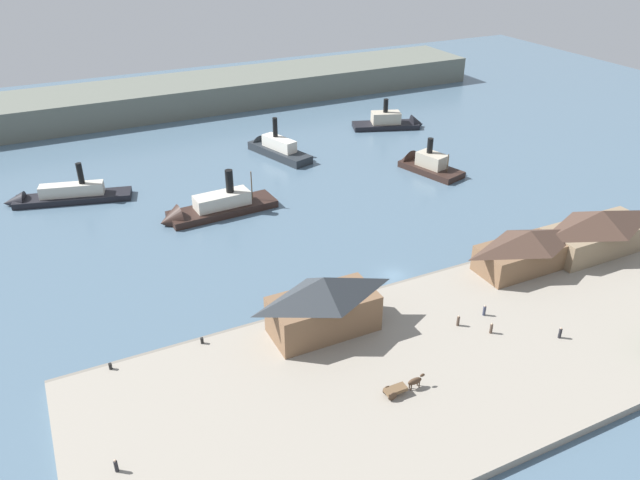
{
  "coord_description": "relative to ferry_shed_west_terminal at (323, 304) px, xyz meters",
  "views": [
    {
      "loc": [
        -49.55,
        -73.21,
        55.2
      ],
      "look_at": [
        -7.27,
        13.34,
        2.0
      ],
      "focal_mm": 34.45,
      "sensor_mm": 36.0,
      "label": 1
    }
  ],
  "objects": [
    {
      "name": "ferry_shed_west_terminal",
      "position": [
        0.0,
        0.0,
        0.0
      ],
      "size": [
        15.38,
        7.74,
        8.92
      ],
      "color": "brown",
      "rests_on": "quay_promenade"
    },
    {
      "name": "ferry_near_quay",
      "position": [
        -3.36,
        45.02,
        -4.31
      ],
      "size": [
        24.08,
        7.84,
        11.08
      ],
      "color": "black",
      "rests_on": "ground"
    },
    {
      "name": "mooring_post_center_east",
      "position": [
        65.97,
        4.25,
        -4.08
      ],
      "size": [
        0.44,
        0.44,
        0.9
      ],
      "primitive_type": "cylinder",
      "color": "black",
      "rests_on": "quay_promenade"
    },
    {
      "name": "ferry_shed_central_terminal",
      "position": [
        53.32,
        -0.22,
        -0.63
      ],
      "size": [
        20.07,
        8.61,
        7.67
      ],
      "color": "#847056",
      "rests_on": "quay_promenade"
    },
    {
      "name": "seawall_edge",
      "position": [
        17.94,
        6.01,
        -5.23
      ],
      "size": [
        110.0,
        0.8,
        1.0
      ],
      "primitive_type": "cube",
      "color": "slate",
      "rests_on": "ground"
    },
    {
      "name": "pedestrian_near_west_shed",
      "position": [
        -31.16,
        -12.62,
        -3.74
      ],
      "size": [
        0.43,
        0.43,
        1.74
      ],
      "color": "#232328",
      "rests_on": "quay_promenade"
    },
    {
      "name": "ferry_shed_customs_shed",
      "position": [
        38.21,
        0.67,
        -1.05
      ],
      "size": [
        17.72,
        7.5,
        6.86
      ],
      "color": "brown",
      "rests_on": "quay_promenade"
    },
    {
      "name": "quay_promenade",
      "position": [
        17.94,
        -12.39,
        -5.13
      ],
      "size": [
        110.0,
        36.0,
        1.2
      ],
      "primitive_type": "cube",
      "color": "gray",
      "rests_on": "ground"
    },
    {
      "name": "mooring_post_east",
      "position": [
        -28.95,
        4.73,
        -4.08
      ],
      "size": [
        0.44,
        0.44,
        0.9
      ],
      "primitive_type": "cylinder",
      "color": "black",
      "rests_on": "quay_promenade"
    },
    {
      "name": "ferry_departing_north",
      "position": [
        -29.63,
        65.05,
        -4.45
      ],
      "size": [
        25.92,
        11.07,
        9.88
      ],
      "color": "black",
      "rests_on": "ground"
    },
    {
      "name": "pedestrian_near_cart",
      "position": [
        18.01,
        -7.64,
        -3.73
      ],
      "size": [
        0.43,
        0.43,
        1.76
      ],
      "color": "#4C3D33",
      "rests_on": "quay_promenade"
    },
    {
      "name": "pedestrian_walking_east",
      "position": [
        21.16,
        -11.15,
        -3.75
      ],
      "size": [
        0.42,
        0.42,
        1.72
      ],
      "color": "#4C3D33",
      "rests_on": "quay_promenade"
    },
    {
      "name": "ferry_moored_east",
      "position": [
        59.33,
        75.54,
        -4.3
      ],
      "size": [
        20.44,
        11.98,
        10.2
      ],
      "color": "black",
      "rests_on": "ground"
    },
    {
      "name": "far_headland",
      "position": [
        17.94,
        119.61,
        -1.73
      ],
      "size": [
        180.0,
        24.0,
        8.0
      ],
      "primitive_type": "cube",
      "color": "#60665B",
      "rests_on": "ground"
    },
    {
      "name": "pedestrian_at_waters_edge",
      "position": [
        23.09,
        -7.28,
        -3.72
      ],
      "size": [
        0.44,
        0.44,
        1.77
      ],
      "color": "#33384C",
      "rests_on": "quay_promenade"
    },
    {
      "name": "pedestrian_walking_west",
      "position": [
        29.16,
        -16.27,
        -3.73
      ],
      "size": [
        0.44,
        0.44,
        1.76
      ],
      "color": "#232328",
      "rests_on": "quay_promenade"
    },
    {
      "name": "ground_plane",
      "position": [
        17.94,
        9.61,
        -5.73
      ],
      "size": [
        320.0,
        320.0,
        0.0
      ],
      "primitive_type": "plane",
      "color": "slate"
    },
    {
      "name": "horse_cart",
      "position": [
        3.29,
        -15.85,
        -3.6
      ],
      "size": [
        5.72,
        1.42,
        1.87
      ],
      "color": "brown",
      "rests_on": "quay_promenade"
    },
    {
      "name": "ferry_moored_west",
      "position": [
        21.49,
        71.02,
        -4.08
      ],
      "size": [
        10.94,
        20.94,
        10.92
      ],
      "color": "#23282D",
      "rests_on": "ground"
    },
    {
      "name": "ferry_outer_harbor",
      "position": [
        49.19,
        46.26,
        -4.29
      ],
      "size": [
        10.32,
        17.28,
        10.18
      ],
      "color": "black",
      "rests_on": "ground"
    },
    {
      "name": "mooring_post_center_west",
      "position": [
        -16.56,
        4.67,
        -4.08
      ],
      "size": [
        0.44,
        0.44,
        0.9
      ],
      "primitive_type": "cylinder",
      "color": "black",
      "rests_on": "quay_promenade"
    }
  ]
}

